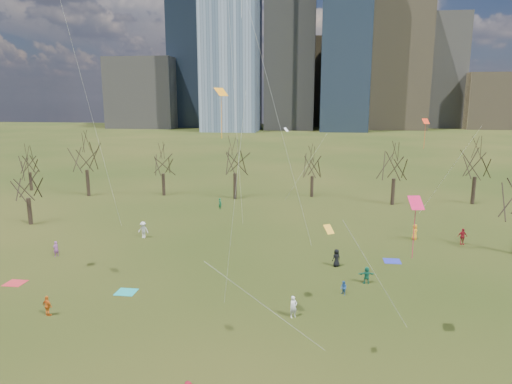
# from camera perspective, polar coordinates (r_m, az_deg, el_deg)

# --- Properties ---
(ground) EXTENTS (500.00, 500.00, 0.00)m
(ground) POSITION_cam_1_polar(r_m,az_deg,el_deg) (33.70, -2.75, -15.96)
(ground) COLOR black
(ground) RESTS_ON ground
(downtown_skyline) EXTENTS (212.50, 78.00, 118.00)m
(downtown_skyline) POSITION_cam_1_polar(r_m,az_deg,el_deg) (241.27, 5.82, 17.19)
(downtown_skyline) COLOR slate
(downtown_skyline) RESTS_ON ground
(bare_tree_row) EXTENTS (113.04, 29.80, 9.50)m
(bare_tree_row) POSITION_cam_1_polar(r_m,az_deg,el_deg) (67.49, 2.71, 3.57)
(bare_tree_row) COLOR black
(bare_tree_row) RESTS_ON ground
(blanket_teal) EXTENTS (1.60, 1.50, 0.03)m
(blanket_teal) POSITION_cam_1_polar(r_m,az_deg,el_deg) (39.73, -15.92, -11.93)
(blanket_teal) COLOR teal
(blanket_teal) RESTS_ON ground
(blanket_navy) EXTENTS (1.60, 1.50, 0.03)m
(blanket_navy) POSITION_cam_1_polar(r_m,az_deg,el_deg) (46.91, 16.65, -8.27)
(blanket_navy) COLOR #242EAA
(blanket_navy) RESTS_ON ground
(blanket_crimson) EXTENTS (1.60, 1.50, 0.03)m
(blanket_crimson) POSITION_cam_1_polar(r_m,az_deg,el_deg) (45.01, -27.89, -10.03)
(blanket_crimson) COLOR red
(blanket_crimson) RESTS_ON ground
(person_1) EXTENTS (0.71, 0.67, 1.62)m
(person_1) POSITION_cam_1_polar(r_m,az_deg,el_deg) (34.11, 4.70, -14.10)
(person_1) COLOR silver
(person_1) RESTS_ON ground
(person_4) EXTENTS (0.97, 0.65, 1.54)m
(person_4) POSITION_cam_1_polar(r_m,az_deg,el_deg) (37.44, -24.62, -12.82)
(person_4) COLOR orange
(person_4) RESTS_ON ground
(person_5) EXTENTS (1.44, 0.63, 1.50)m
(person_5) POSITION_cam_1_polar(r_m,az_deg,el_deg) (40.79, 13.66, -10.05)
(person_5) COLOR #17674D
(person_5) RESTS_ON ground
(person_6) EXTENTS (1.00, 0.92, 1.71)m
(person_6) POSITION_cam_1_polar(r_m,az_deg,el_deg) (44.02, 10.02, -8.11)
(person_6) COLOR black
(person_6) RESTS_ON ground
(person_7) EXTENTS (0.58, 0.69, 1.60)m
(person_7) POSITION_cam_1_polar(r_m,az_deg,el_deg) (50.21, -23.74, -6.52)
(person_7) COLOR #994F9E
(person_7) RESTS_ON ground
(person_8) EXTENTS (0.69, 0.72, 1.17)m
(person_8) POSITION_cam_1_polar(r_m,az_deg,el_deg) (38.26, 10.89, -11.69)
(person_8) COLOR #224D95
(person_8) RESTS_ON ground
(person_9) EXTENTS (1.31, 0.86, 1.90)m
(person_9) POSITION_cam_1_polar(r_m,az_deg,el_deg) (53.45, -13.92, -4.61)
(person_9) COLOR silver
(person_9) RESTS_ON ground
(person_10) EXTENTS (1.13, 0.66, 1.81)m
(person_10) POSITION_cam_1_polar(r_m,az_deg,el_deg) (54.42, 24.39, -5.09)
(person_10) COLOR #A41724
(person_10) RESTS_ON ground
(person_12) EXTENTS (0.84, 1.02, 1.78)m
(person_12) POSITION_cam_1_polar(r_m,az_deg,el_deg) (54.30, 19.22, -4.73)
(person_12) COLOR orange
(person_12) RESTS_ON ground
(person_13) EXTENTS (0.69, 0.67, 1.60)m
(person_13) POSITION_cam_1_polar(r_m,az_deg,el_deg) (65.40, -4.52, -1.46)
(person_13) COLOR #16653A
(person_13) RESTS_ON ground
(kites_airborne) EXTENTS (61.32, 45.34, 31.37)m
(kites_airborne) POSITION_cam_1_polar(r_m,az_deg,el_deg) (40.96, 10.40, 7.87)
(kites_airborne) COLOR orange
(kites_airborne) RESTS_ON ground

